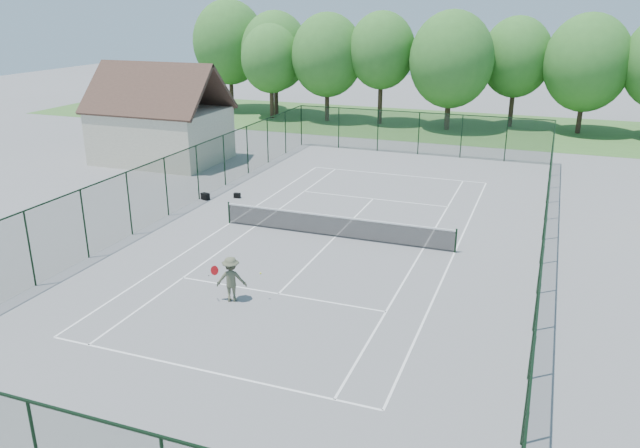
{
  "coord_description": "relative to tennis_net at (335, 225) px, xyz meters",
  "views": [
    {
      "loc": [
        8.79,
        -25.5,
        10.16
      ],
      "look_at": [
        0.0,
        -2.0,
        1.3
      ],
      "focal_mm": 35.0,
      "sensor_mm": 36.0,
      "label": 1
    }
  ],
  "objects": [
    {
      "name": "sports_bag_b",
      "position": [
        -7.14,
        3.92,
        -0.44
      ],
      "size": [
        0.38,
        0.27,
        0.28
      ],
      "primitive_type": "cube",
      "rotation": [
        0.0,
        0.0,
        0.14
      ],
      "color": "black",
      "rests_on": "ground"
    },
    {
      "name": "utility_building",
      "position": [
        -16.0,
        10.0,
        2.54
      ],
      "size": [
        8.6,
        6.27,
        6.63
      ],
      "color": "beige",
      "rests_on": "ground"
    },
    {
      "name": "tennis_player",
      "position": [
        -1.35,
        -7.49,
        0.27
      ],
      "size": [
        1.89,
        0.96,
        1.69
      ],
      "color": "#52553E",
      "rests_on": "ground"
    },
    {
      "name": "court_lines",
      "position": [
        0.0,
        0.0,
        -0.57
      ],
      "size": [
        11.05,
        23.85,
        0.01
      ],
      "color": "white",
      "rests_on": "ground"
    },
    {
      "name": "sports_bag_a",
      "position": [
        -8.62,
        3.02,
        -0.39
      ],
      "size": [
        0.52,
        0.41,
        0.37
      ],
      "primitive_type": "cube",
      "rotation": [
        0.0,
        0.0,
        -0.33
      ],
      "color": "black",
      "rests_on": "ground"
    },
    {
      "name": "tree_line_far",
      "position": [
        0.0,
        30.0,
        5.42
      ],
      "size": [
        39.4,
        6.4,
        9.7
      ],
      "color": "#3D291F",
      "rests_on": "ground"
    },
    {
      "name": "fence_enclosure",
      "position": [
        0.0,
        0.0,
        0.98
      ],
      "size": [
        18.05,
        36.05,
        3.02
      ],
      "color": "#193221",
      "rests_on": "ground"
    },
    {
      "name": "ground",
      "position": [
        0.0,
        0.0,
        -0.58
      ],
      "size": [
        140.0,
        140.0,
        0.0
      ],
      "primitive_type": "plane",
      "color": "gray",
      "rests_on": "ground"
    },
    {
      "name": "grass_far",
      "position": [
        0.0,
        30.0,
        -0.57
      ],
      "size": [
        80.0,
        16.0,
        0.01
      ],
      "primitive_type": "cube",
      "color": "#447331",
      "rests_on": "ground"
    },
    {
      "name": "tennis_net",
      "position": [
        0.0,
        0.0,
        0.0
      ],
      "size": [
        11.08,
        0.08,
        1.1
      ],
      "color": "black",
      "rests_on": "ground"
    }
  ]
}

